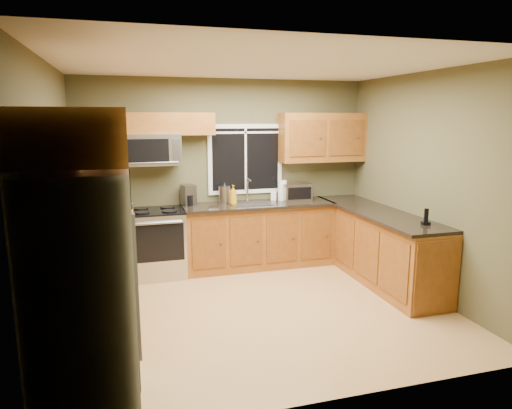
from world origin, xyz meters
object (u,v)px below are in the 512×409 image
soap_bottle_b (274,194)px  cordless_phone (426,220)px  microwave (152,150)px  toaster_oven (296,192)px  coffee_maker (189,196)px  kettle (225,193)px  paper_towel_roll (282,190)px  refrigerator (84,291)px  range (156,243)px  soap_bottle_a (233,195)px

soap_bottle_b → cordless_phone: size_ratio=0.91×
microwave → toaster_oven: 2.17m
coffee_maker → cordless_phone: coffee_maker is taller
toaster_oven → kettle: kettle is taller
paper_towel_roll → soap_bottle_b: size_ratio=1.90×
refrigerator → cordless_phone: size_ratio=9.45×
refrigerator → soap_bottle_b: 3.84m
microwave → cordless_phone: size_ratio=3.99×
range → coffee_maker: 0.79m
paper_towel_roll → cordless_phone: 2.22m
kettle → paper_towel_roll: paper_towel_roll is taller
refrigerator → soap_bottle_b: (2.44, 2.96, 0.13)m
coffee_maker → cordless_phone: bearing=-38.6°
soap_bottle_a → soap_bottle_b: 0.68m
microwave → refrigerator: bearing=-103.3°
microwave → toaster_oven: size_ratio=1.82×
soap_bottle_a → soap_bottle_b: soap_bottle_a is taller
paper_towel_roll → soap_bottle_b: (-0.12, 0.04, -0.06)m
microwave → soap_bottle_a: 1.28m
kettle → coffee_maker: bearing=-178.8°
range → toaster_oven: toaster_oven is taller
soap_bottle_a → cordless_phone: soap_bottle_a is taller
paper_towel_roll → kettle: bearing=178.2°
paper_towel_roll → cordless_phone: paper_towel_roll is taller
soap_bottle_a → refrigerator: bearing=-122.5°
range → soap_bottle_b: (1.75, 0.19, 0.56)m
cordless_phone → kettle: bearing=134.5°
refrigerator → coffee_maker: bearing=68.3°
range → toaster_oven: bearing=2.5°
toaster_oven → soap_bottle_b: 0.33m
range → toaster_oven: size_ratio=2.25×
soap_bottle_b → range: bearing=-173.7°
microwave → soap_bottle_a: bearing=-5.4°
soap_bottle_b → microwave: bearing=-178.1°
toaster_oven → soap_bottle_a: 0.97m
range → soap_bottle_b: soap_bottle_b is taller
kettle → refrigerator: bearing=-119.8°
soap_bottle_a → soap_bottle_b: (0.66, 0.16, -0.05)m
kettle → soap_bottle_a: size_ratio=1.09×
refrigerator → microwave: size_ratio=2.37×
range → microwave: 1.27m
refrigerator → microwave: bearing=76.7°
range → kettle: 1.18m
soap_bottle_a → cordless_phone: bearing=-44.7°
range → paper_towel_roll: bearing=4.7°
range → microwave: size_ratio=1.23×
range → microwave: bearing=90.0°
microwave → cordless_phone: bearing=-33.3°
refrigerator → coffee_maker: (1.17, 2.94, 0.17)m
microwave → coffee_maker: 0.81m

